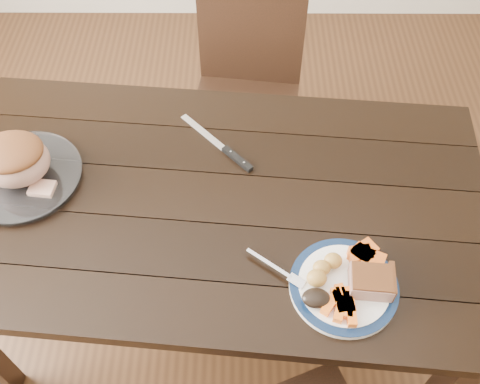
{
  "coord_description": "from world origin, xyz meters",
  "views": [
    {
      "loc": [
        0.08,
        -0.92,
        1.99
      ],
      "look_at": [
        0.08,
        -0.02,
        0.8
      ],
      "focal_mm": 40.0,
      "sensor_mm": 36.0,
      "label": 1
    }
  ],
  "objects_px": {
    "dining_table": "(214,215)",
    "carving_knife": "(229,152)",
    "dinner_plate": "(344,287)",
    "serving_platter": "(23,177)",
    "roast_joint": "(15,161)",
    "chair_far": "(247,85)",
    "pork_slice": "(371,282)",
    "fork": "(279,270)"
  },
  "relations": [
    {
      "from": "serving_platter",
      "to": "pork_slice",
      "type": "distance_m",
      "value": 1.03
    },
    {
      "from": "chair_far",
      "to": "fork",
      "type": "xyz_separation_m",
      "value": [
        0.08,
        -0.99,
        0.25
      ]
    },
    {
      "from": "chair_far",
      "to": "dinner_plate",
      "type": "height_order",
      "value": "chair_far"
    },
    {
      "from": "dining_table",
      "to": "serving_platter",
      "type": "height_order",
      "value": "serving_platter"
    },
    {
      "from": "dinner_plate",
      "to": "roast_joint",
      "type": "xyz_separation_m",
      "value": [
        -0.91,
        0.35,
        0.07
      ]
    },
    {
      "from": "pork_slice",
      "to": "carving_knife",
      "type": "xyz_separation_m",
      "value": [
        -0.36,
        0.46,
        -0.04
      ]
    },
    {
      "from": "chair_far",
      "to": "serving_platter",
      "type": "height_order",
      "value": "chair_far"
    },
    {
      "from": "fork",
      "to": "carving_knife",
      "type": "relative_size",
      "value": 0.62
    },
    {
      "from": "fork",
      "to": "roast_joint",
      "type": "relative_size",
      "value": 0.77
    },
    {
      "from": "dining_table",
      "to": "dinner_plate",
      "type": "bearing_deg",
      "value": -39.95
    },
    {
      "from": "carving_knife",
      "to": "fork",
      "type": "bearing_deg",
      "value": -25.0
    },
    {
      "from": "fork",
      "to": "carving_knife",
      "type": "bearing_deg",
      "value": 144.79
    },
    {
      "from": "dining_table",
      "to": "roast_joint",
      "type": "height_order",
      "value": "roast_joint"
    },
    {
      "from": "dining_table",
      "to": "carving_knife",
      "type": "bearing_deg",
      "value": 75.42
    },
    {
      "from": "pork_slice",
      "to": "carving_knife",
      "type": "bearing_deg",
      "value": 128.12
    },
    {
      "from": "fork",
      "to": "roast_joint",
      "type": "bearing_deg",
      "value": -166.38
    },
    {
      "from": "dinner_plate",
      "to": "fork",
      "type": "distance_m",
      "value": 0.17
    },
    {
      "from": "chair_far",
      "to": "pork_slice",
      "type": "relative_size",
      "value": 8.81
    },
    {
      "from": "dining_table",
      "to": "dinner_plate",
      "type": "xyz_separation_m",
      "value": [
        0.35,
        -0.29,
        0.1
      ]
    },
    {
      "from": "dining_table",
      "to": "chair_far",
      "type": "relative_size",
      "value": 1.8
    },
    {
      "from": "dining_table",
      "to": "serving_platter",
      "type": "relative_size",
      "value": 4.93
    },
    {
      "from": "chair_far",
      "to": "dinner_plate",
      "type": "bearing_deg",
      "value": 110.35
    },
    {
      "from": "fork",
      "to": "chair_far",
      "type": "bearing_deg",
      "value": 130.89
    },
    {
      "from": "roast_joint",
      "to": "carving_knife",
      "type": "distance_m",
      "value": 0.62
    },
    {
      "from": "pork_slice",
      "to": "roast_joint",
      "type": "xyz_separation_m",
      "value": [
        -0.97,
        0.36,
        0.04
      ]
    },
    {
      "from": "dining_table",
      "to": "dinner_plate",
      "type": "distance_m",
      "value": 0.46
    },
    {
      "from": "dinner_plate",
      "to": "carving_knife",
      "type": "bearing_deg",
      "value": 123.38
    },
    {
      "from": "roast_joint",
      "to": "carving_knife",
      "type": "relative_size",
      "value": 0.81
    },
    {
      "from": "serving_platter",
      "to": "dining_table",
      "type": "bearing_deg",
      "value": -6.44
    },
    {
      "from": "serving_platter",
      "to": "pork_slice",
      "type": "relative_size",
      "value": 3.22
    },
    {
      "from": "dining_table",
      "to": "roast_joint",
      "type": "distance_m",
      "value": 0.59
    },
    {
      "from": "dining_table",
      "to": "chair_far",
      "type": "xyz_separation_m",
      "value": [
        0.11,
        0.74,
        -0.13
      ]
    },
    {
      "from": "dinner_plate",
      "to": "carving_knife",
      "type": "relative_size",
      "value": 1.12
    },
    {
      "from": "dinner_plate",
      "to": "roast_joint",
      "type": "bearing_deg",
      "value": 158.75
    },
    {
      "from": "dining_table",
      "to": "dinner_plate",
      "type": "height_order",
      "value": "dinner_plate"
    },
    {
      "from": "fork",
      "to": "dinner_plate",
      "type": "bearing_deg",
      "value": 22.94
    },
    {
      "from": "serving_platter",
      "to": "roast_joint",
      "type": "relative_size",
      "value": 1.7
    },
    {
      "from": "dining_table",
      "to": "carving_knife",
      "type": "xyz_separation_m",
      "value": [
        0.04,
        0.17,
        0.1
      ]
    },
    {
      "from": "serving_platter",
      "to": "fork",
      "type": "height_order",
      "value": "fork"
    },
    {
      "from": "chair_far",
      "to": "serving_platter",
      "type": "distance_m",
      "value": 0.98
    },
    {
      "from": "roast_joint",
      "to": "dining_table",
      "type": "bearing_deg",
      "value": -6.44
    },
    {
      "from": "chair_far",
      "to": "roast_joint",
      "type": "xyz_separation_m",
      "value": [
        -0.67,
        -0.67,
        0.31
      ]
    }
  ]
}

